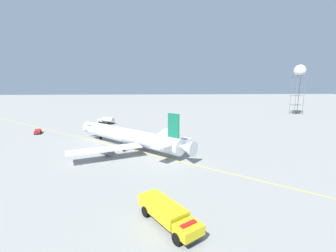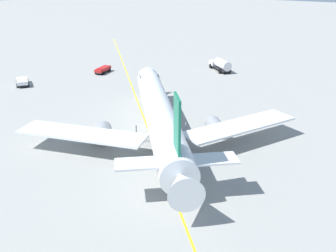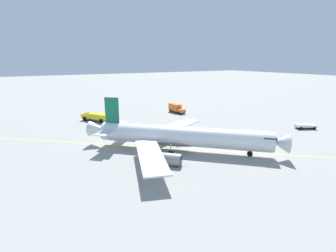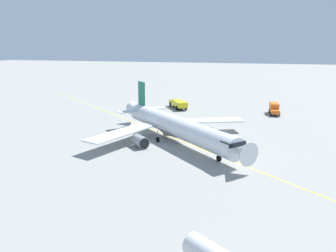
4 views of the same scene
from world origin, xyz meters
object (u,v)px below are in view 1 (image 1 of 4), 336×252
(airliner_main, at_px, (130,137))
(radar_tower, at_px, (300,72))
(ops_pickup_truck, at_px, (38,131))
(fire_tender_truck, at_px, (167,213))
(fuel_tanker_truck, at_px, (107,120))

(airliner_main, distance_m, radar_tower, 111.40)
(ops_pickup_truck, bearing_deg, radar_tower, 89.48)
(fire_tender_truck, bearing_deg, ops_pickup_truck, -174.93)
(radar_tower, bearing_deg, fuel_tanker_truck, -166.06)
(ops_pickup_truck, bearing_deg, airliner_main, 39.08)
(airliner_main, bearing_deg, fuel_tanker_truck, -26.55)
(airliner_main, bearing_deg, fire_tender_truck, 146.50)
(radar_tower, bearing_deg, ops_pickup_truck, -160.13)
(fire_tender_truck, bearing_deg, airliner_main, 160.51)
(fire_tender_truck, bearing_deg, fuel_tanker_truck, 164.23)
(airliner_main, bearing_deg, ops_pickup_truck, 13.11)
(ops_pickup_truck, distance_m, radar_tower, 132.63)
(radar_tower, bearing_deg, fire_tender_truck, -128.62)
(fuel_tanker_truck, height_order, fire_tender_truck, fuel_tanker_truck)
(airliner_main, relative_size, fire_tender_truck, 3.24)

